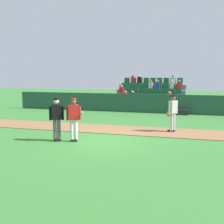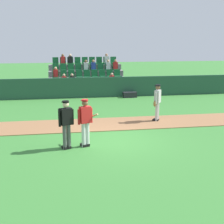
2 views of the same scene
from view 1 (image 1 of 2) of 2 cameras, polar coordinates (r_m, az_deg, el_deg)
name	(u,v)px [view 1 (image 1 of 2)]	position (r m, az deg, el deg)	size (l,w,h in m)	color
ground_plane	(103,141)	(11.97, -1.79, -5.66)	(80.00, 80.00, 0.00)	#387A33
infield_dirt_path	(119,130)	(14.25, 1.33, -3.49)	(28.00, 2.24, 0.03)	#936642
dugout_fence	(144,103)	(20.84, 6.40, 1.70)	(20.00, 0.16, 1.33)	#234C38
stadium_bleachers	(150,99)	(23.09, 7.44, 2.46)	(5.55, 3.80, 2.70)	slate
batter_red_jersey	(74,118)	(11.75, -7.51, -1.16)	(0.75, 0.69, 1.76)	silver
umpire_home_plate	(57,117)	(11.92, -10.83, -0.96)	(0.54, 0.43, 1.76)	#4C4C4C
runner_grey_jersey	(173,112)	(13.84, 11.83, -0.01)	(0.50, 0.57, 1.76)	#B2B2B2
equipment_bag	(182,112)	(20.14, 13.53, -0.04)	(0.90, 0.36, 0.36)	#232328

